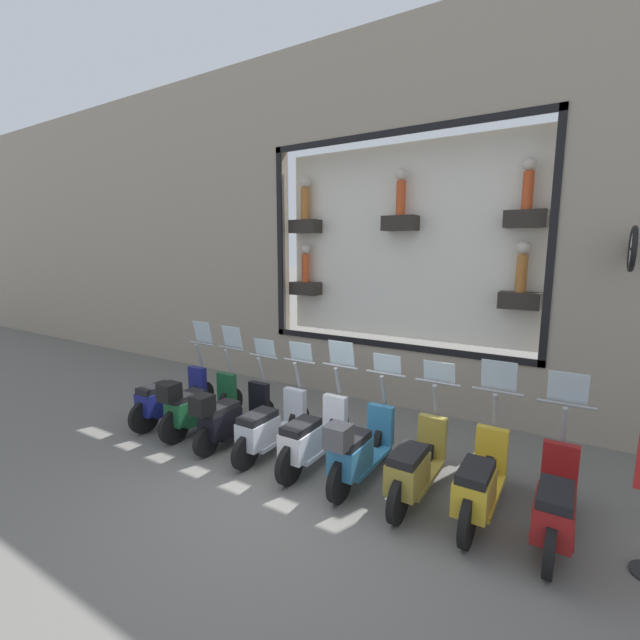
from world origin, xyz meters
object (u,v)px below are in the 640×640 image
object	(u,v)px
scooter_yellow_1	(480,482)
scooter_teal_3	(358,449)
scooter_green_7	(197,405)
scooter_white_4	(313,436)
scooter_olive_2	(416,465)
scooter_black_6	(230,416)
scooter_navy_8	(170,398)
scooter_silver_5	(270,426)
scooter_red_0	(555,503)

from	to	relation	value
scooter_yellow_1	scooter_teal_3	size ratio (longest dim) A/B	1.00
scooter_yellow_1	scooter_green_7	distance (m)	4.48
scooter_white_4	scooter_green_7	size ratio (longest dim) A/B	1.00
scooter_olive_2	scooter_white_4	bearing A→B (deg)	89.83
scooter_black_6	scooter_olive_2	bearing A→B (deg)	-88.62
scooter_green_7	scooter_teal_3	bearing A→B (deg)	-90.09
scooter_olive_2	scooter_black_6	bearing A→B (deg)	91.38
scooter_teal_3	scooter_navy_8	size ratio (longest dim) A/B	1.00
scooter_yellow_1	scooter_teal_3	distance (m)	1.50
scooter_yellow_1	scooter_navy_8	world-z (taller)	scooter_navy_8
scooter_teal_3	scooter_silver_5	distance (m)	1.50
scooter_yellow_1	scooter_white_4	bearing A→B (deg)	90.01
scooter_olive_2	scooter_silver_5	xyz separation A→B (m)	(-0.00, 2.24, -0.01)
scooter_silver_5	scooter_navy_8	world-z (taller)	scooter_navy_8
scooter_yellow_1	scooter_white_4	distance (m)	2.24
scooter_yellow_1	scooter_green_7	xyz separation A→B (m)	(-0.06, 4.48, 0.04)
scooter_teal_3	scooter_silver_5	world-z (taller)	same
scooter_teal_3	scooter_silver_5	size ratio (longest dim) A/B	1.01
scooter_navy_8	scooter_green_7	bearing A→B (deg)	-94.51
scooter_white_4	scooter_black_6	distance (m)	1.50
scooter_red_0	scooter_silver_5	size ratio (longest dim) A/B	1.00
scooter_black_6	scooter_navy_8	bearing A→B (deg)	87.01
scooter_silver_5	scooter_navy_8	distance (m)	2.24
scooter_yellow_1	scooter_white_4	size ratio (longest dim) A/B	1.00
scooter_yellow_1	scooter_olive_2	distance (m)	0.75
scooter_red_0	scooter_black_6	bearing A→B (deg)	90.93
scooter_green_7	scooter_navy_8	xyz separation A→B (m)	(0.06, 0.75, -0.04)
scooter_white_4	scooter_silver_5	distance (m)	0.75
scooter_black_6	scooter_green_7	xyz separation A→B (m)	(0.02, 0.75, 0.03)
scooter_teal_3	scooter_white_4	distance (m)	0.75
scooter_olive_2	scooter_white_4	world-z (taller)	scooter_white_4
scooter_olive_2	scooter_black_6	size ratio (longest dim) A/B	1.01
scooter_red_0	scooter_olive_2	bearing A→B (deg)	90.04
scooter_white_4	scooter_black_6	world-z (taller)	scooter_white_4
scooter_black_6	scooter_silver_5	bearing A→B (deg)	-84.71
scooter_teal_3	scooter_white_4	size ratio (longest dim) A/B	1.00
scooter_teal_3	scooter_green_7	world-z (taller)	scooter_green_7
scooter_green_7	scooter_yellow_1	bearing A→B (deg)	-89.26
scooter_black_6	scooter_yellow_1	bearing A→B (deg)	-88.82
scooter_white_4	scooter_navy_8	size ratio (longest dim) A/B	1.00
scooter_black_6	scooter_green_7	distance (m)	0.75
scooter_green_7	scooter_white_4	bearing A→B (deg)	-88.54
scooter_red_0	scooter_green_7	world-z (taller)	scooter_green_7
scooter_teal_3	scooter_silver_5	xyz separation A→B (m)	(0.05, 1.49, -0.06)
scooter_teal_3	scooter_olive_2	bearing A→B (deg)	-85.60
scooter_teal_3	scooter_white_4	bearing A→B (deg)	85.26
scooter_teal_3	scooter_green_7	bearing A→B (deg)	89.91
scooter_olive_2	scooter_green_7	bearing A→B (deg)	90.81
scooter_olive_2	scooter_navy_8	xyz separation A→B (m)	(0.01, 4.48, 0.01)
scooter_red_0	scooter_white_4	xyz separation A→B (m)	(0.00, 2.99, 0.01)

